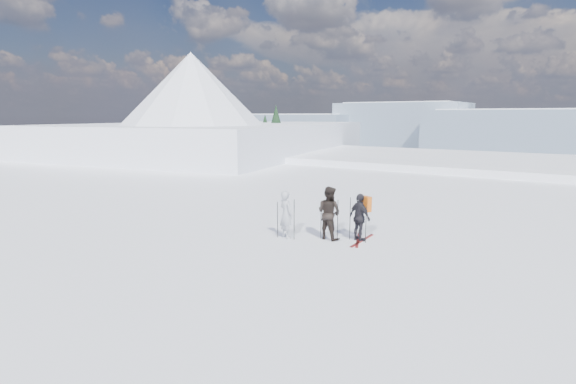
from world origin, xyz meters
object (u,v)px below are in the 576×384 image
at_px(skier_dark, 329,213).
at_px(skis_loose, 360,240).
at_px(skier_pack, 360,217).
at_px(skier_grey, 286,214).

bearing_deg(skier_dark, skis_loose, -150.01).
height_order(skier_dark, skier_pack, skier_dark).
height_order(skier_dark, skis_loose, skier_dark).
bearing_deg(skier_grey, skier_dark, -129.67).
distance_m(skier_dark, skis_loose, 1.31).
bearing_deg(skier_grey, skis_loose, -132.32).
relative_size(skier_grey, skis_loose, 0.91).
bearing_deg(skier_pack, skis_loose, -88.38).
distance_m(skier_pack, skis_loose, 0.74).
bearing_deg(skier_pack, skier_grey, 48.67).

